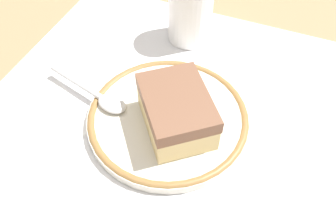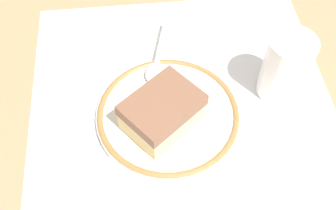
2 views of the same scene
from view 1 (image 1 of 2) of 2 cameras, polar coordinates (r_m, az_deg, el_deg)
ground_plane at (r=0.46m, az=5.24°, el=-1.93°), size 2.40×2.40×0.00m
placemat at (r=0.46m, az=5.24°, el=-1.87°), size 0.55×0.43×0.00m
plate at (r=0.44m, az=-0.00°, el=-2.03°), size 0.20×0.20×0.01m
cake_slice at (r=0.41m, az=1.36°, el=-0.99°), size 0.12×0.12×0.05m
spoon at (r=0.46m, az=-10.76°, el=1.36°), size 0.13×0.05×0.01m
cup at (r=0.54m, az=3.56°, el=14.46°), size 0.06×0.06×0.10m
napkin at (r=0.48m, az=-19.32°, el=-2.32°), size 0.14×0.14×0.00m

